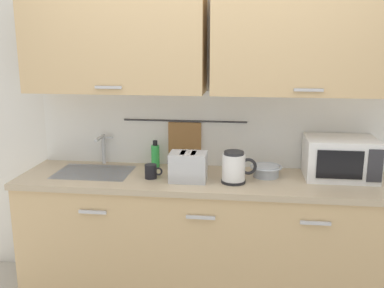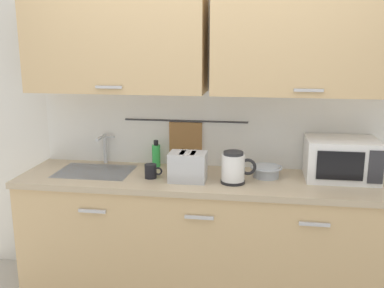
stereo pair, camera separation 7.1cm
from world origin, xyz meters
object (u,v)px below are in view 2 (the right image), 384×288
(mixing_bowl, at_px, (266,171))
(dish_soap_bottle, at_px, (156,155))
(mug_near_sink, at_px, (151,171))
(electric_kettle, at_px, (234,168))
(microwave, at_px, (341,159))
(toaster, at_px, (188,167))

(mixing_bowl, bearing_deg, dish_soap_bottle, 169.71)
(mug_near_sink, bearing_deg, electric_kettle, -2.19)
(dish_soap_bottle, xyz_separation_m, mixing_bowl, (0.79, -0.14, -0.04))
(mug_near_sink, distance_m, mixing_bowl, 0.77)
(electric_kettle, bearing_deg, microwave, 15.86)
(toaster, bearing_deg, mixing_bowl, 16.73)
(dish_soap_bottle, height_order, toaster, dish_soap_bottle)
(electric_kettle, bearing_deg, mixing_bowl, 36.23)
(microwave, height_order, mug_near_sink, microwave)
(mixing_bowl, bearing_deg, toaster, -163.27)
(microwave, distance_m, mug_near_sink, 1.26)
(dish_soap_bottle, relative_size, mug_near_sink, 1.63)
(electric_kettle, relative_size, mug_near_sink, 1.89)
(mug_near_sink, bearing_deg, dish_soap_bottle, 96.02)
(dish_soap_bottle, distance_m, mixing_bowl, 0.80)
(mug_near_sink, bearing_deg, toaster, -4.66)
(mixing_bowl, xyz_separation_m, toaster, (-0.51, -0.15, 0.05))
(microwave, relative_size, mug_near_sink, 3.83)
(mug_near_sink, bearing_deg, microwave, 8.06)
(microwave, bearing_deg, electric_kettle, -164.14)
(toaster, bearing_deg, mug_near_sink, 175.34)
(microwave, bearing_deg, toaster, -168.80)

